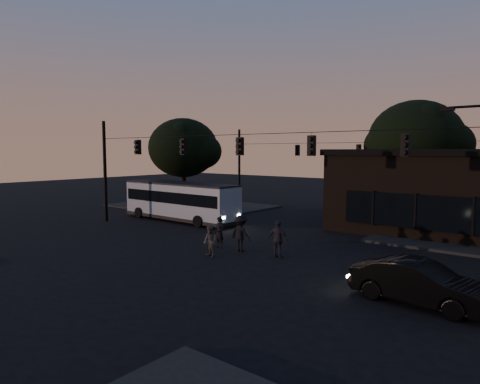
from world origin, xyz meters
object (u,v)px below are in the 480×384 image
Objects in this scene: pedestrian_a at (219,232)px; pedestrian_c at (278,239)px; bus at (180,199)px; pedestrian_b at (210,241)px; pedestrian_d at (241,233)px; car at (420,283)px; building at (464,191)px.

pedestrian_a is 3.69m from pedestrian_c.
pedestrian_b is (9.35, -6.75, -0.84)m from bus.
pedestrian_c reaches higher than pedestrian_a.
bus is 5.38× the size of pedestrian_d.
pedestrian_a is (-11.12, 2.14, 0.10)m from car.
bus is 5.51× the size of pedestrian_c.
pedestrian_b is at bearing 92.94° from car.
car is 11.33m from pedestrian_a.
bus is at bearing 150.38° from pedestrian_a.
car is 10.00m from pedestrian_d.
pedestrian_c is (3.68, 0.25, 0.08)m from pedestrian_a.
building is 15.70m from car.
pedestrian_a is 1.99m from pedestrian_b.
pedestrian_d is (0.46, 1.90, 0.18)m from pedestrian_b.
pedestrian_a is 1.10× the size of pedestrian_b.
pedestrian_d is (1.39, 0.14, 0.10)m from pedestrian_a.
pedestrian_a is 0.90× the size of pedestrian_d.
pedestrian_a is 0.92× the size of pedestrian_c.
pedestrian_d reaches higher than car.
pedestrian_d is (-2.29, -0.11, 0.02)m from pedestrian_c.
building is at bearing -119.11° from pedestrian_c.
car is at bearing -19.14° from bus.
pedestrian_a is at bearing -125.02° from building.
bus is 13.01m from pedestrian_c.
car is at bearing 156.46° from pedestrian_c.
bus is 20.82m from car.
bus is at bearing 159.20° from pedestrian_b.
car is 10.20m from pedestrian_b.
building reaches higher than pedestrian_c.
building reaches higher than car.
car is 2.47× the size of pedestrian_c.
pedestrian_d reaches higher than pedestrian_c.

